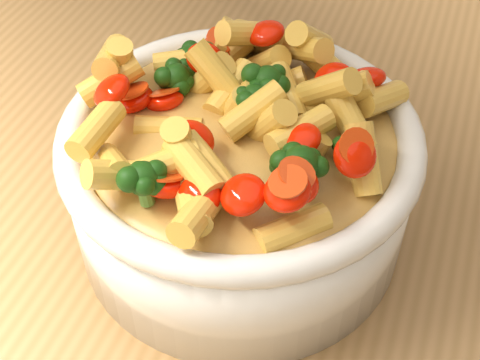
% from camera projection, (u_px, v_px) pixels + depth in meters
% --- Properties ---
extents(table, '(1.20, 0.80, 0.90)m').
position_uv_depth(table, '(219.00, 225.00, 0.67)').
color(table, '#A17545').
rests_on(table, ground).
extents(serving_bowl, '(0.25, 0.25, 0.11)m').
position_uv_depth(serving_bowl, '(240.00, 179.00, 0.49)').
color(serving_bowl, white).
rests_on(serving_bowl, table).
extents(pasta_salad, '(0.20, 0.20, 0.05)m').
position_uv_depth(pasta_salad, '(240.00, 107.00, 0.44)').
color(pasta_salad, '#EEBF4B').
rests_on(pasta_salad, serving_bowl).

